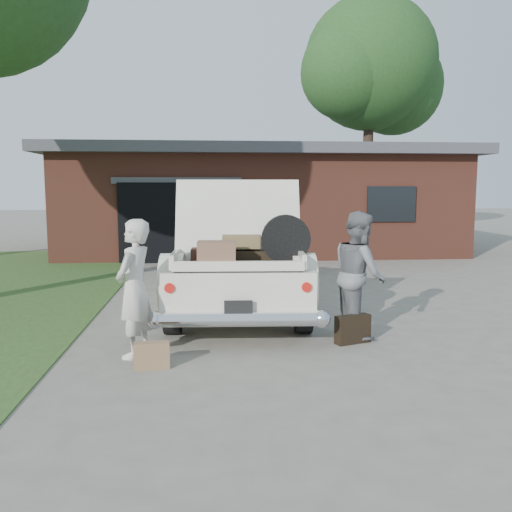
{
  "coord_description": "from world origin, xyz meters",
  "views": [
    {
      "loc": [
        -0.68,
        -6.98,
        2.06
      ],
      "look_at": [
        0.0,
        0.6,
        1.1
      ],
      "focal_mm": 38.0,
      "sensor_mm": 36.0,
      "label": 1
    }
  ],
  "objects": [
    {
      "name": "ground",
      "position": [
        0.0,
        0.0,
        0.0
      ],
      "size": [
        90.0,
        90.0,
        0.0
      ],
      "primitive_type": "plane",
      "color": "gray",
      "rests_on": "ground"
    },
    {
      "name": "house",
      "position": [
        0.98,
        11.47,
        1.67
      ],
      "size": [
        12.8,
        7.8,
        3.3
      ],
      "color": "brown",
      "rests_on": "ground"
    },
    {
      "name": "tree_right",
      "position": [
        6.49,
        16.77,
        7.08
      ],
      "size": [
        6.59,
        5.73,
        10.27
      ],
      "color": "#38281E",
      "rests_on": "ground"
    },
    {
      "name": "sedan",
      "position": [
        -0.16,
        2.29,
        0.79
      ],
      "size": [
        2.38,
        5.5,
        2.18
      ],
      "rotation": [
        0.0,
        0.0,
        -0.05
      ],
      "color": "white",
      "rests_on": "ground"
    },
    {
      "name": "woman_left",
      "position": [
        -1.57,
        -0.41,
        0.85
      ],
      "size": [
        0.59,
        0.72,
        1.69
      ],
      "primitive_type": "imported",
      "rotation": [
        0.0,
        0.0,
        -1.93
      ],
      "color": "beige",
      "rests_on": "ground"
    },
    {
      "name": "woman_right",
      "position": [
        1.41,
        0.27,
        0.87
      ],
      "size": [
        0.7,
        0.88,
        1.75
      ],
      "primitive_type": "imported",
      "rotation": [
        0.0,
        0.0,
        1.62
      ],
      "color": "slate",
      "rests_on": "ground"
    },
    {
      "name": "suitcase_left",
      "position": [
        -1.33,
        -0.9,
        0.16
      ],
      "size": [
        0.41,
        0.17,
        0.31
      ],
      "primitive_type": "cube",
      "rotation": [
        0.0,
        0.0,
        0.11
      ],
      "color": "#936E4A",
      "rests_on": "ground"
    },
    {
      "name": "suitcase_right",
      "position": [
        1.23,
        -0.09,
        0.19
      ],
      "size": [
        0.51,
        0.32,
        0.38
      ],
      "primitive_type": "cube",
      "rotation": [
        0.0,
        0.0,
        0.36
      ],
      "color": "black",
      "rests_on": "ground"
    }
  ]
}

